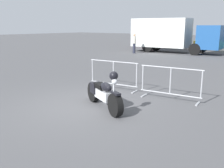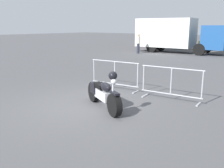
% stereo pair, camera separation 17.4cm
% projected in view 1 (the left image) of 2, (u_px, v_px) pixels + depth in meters
% --- Properties ---
extents(ground_plane, '(120.00, 120.00, 0.00)m').
position_uv_depth(ground_plane, '(85.00, 106.00, 7.50)').
color(ground_plane, '#4C4C4F').
extents(motorcycle, '(1.98, 1.07, 1.20)m').
position_uv_depth(motorcycle, '(103.00, 93.00, 7.18)').
color(motorcycle, black).
rests_on(motorcycle, ground).
extents(crowd_barrier_near, '(2.02, 0.64, 1.07)m').
position_uv_depth(crowd_barrier_near, '(113.00, 75.00, 9.36)').
color(crowd_barrier_near, '#9EA0A5').
rests_on(crowd_barrier_near, ground).
extents(crowd_barrier_far, '(2.02, 0.64, 1.07)m').
position_uv_depth(crowd_barrier_far, '(170.00, 83.00, 7.99)').
color(crowd_barrier_far, '#9EA0A5').
rests_on(crowd_barrier_far, ground).
extents(box_truck, '(7.84, 2.79, 2.98)m').
position_uv_depth(box_truck, '(171.00, 34.00, 22.06)').
color(box_truck, silver).
rests_on(box_truck, ground).
extents(parked_car_red, '(2.34, 4.46, 1.44)m').
position_uv_depth(parked_car_red, '(153.00, 40.00, 29.88)').
color(parked_car_red, '#B21E19').
rests_on(parked_car_red, ground).
extents(parked_car_blue, '(2.25, 4.29, 1.39)m').
position_uv_depth(parked_car_blue, '(175.00, 41.00, 27.47)').
color(parked_car_blue, '#284799').
rests_on(parked_car_blue, ground).
extents(parked_car_yellow, '(2.21, 4.21, 1.36)m').
position_uv_depth(parked_car_yellow, '(205.00, 42.00, 25.94)').
color(parked_car_yellow, yellow).
rests_on(parked_car_yellow, ground).
extents(pedestrian, '(0.46, 0.46, 1.69)m').
position_uv_depth(pedestrian, '(134.00, 43.00, 21.54)').
color(pedestrian, '#262838').
rests_on(pedestrian, ground).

